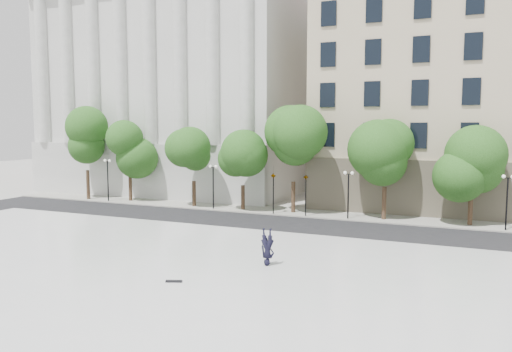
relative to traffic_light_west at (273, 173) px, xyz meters
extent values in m
plane|color=#ABA8A1|center=(-0.16, -22.30, -3.77)|extent=(160.00, 160.00, 0.00)
cube|color=silver|center=(-0.16, -19.30, -3.55)|extent=(44.00, 22.00, 0.45)
cube|color=black|center=(-0.16, -4.30, -3.76)|extent=(60.00, 8.00, 0.02)
cube|color=gray|center=(-0.16, 1.70, -3.71)|extent=(60.00, 4.00, 0.12)
cube|color=silver|center=(-17.16, 16.70, 8.73)|extent=(30.00, 26.00, 25.00)
cylinder|color=black|center=(0.00, 0.00, -2.02)|extent=(0.10, 0.10, 3.50)
imported|color=black|center=(0.00, 0.00, 0.11)|extent=(1.18, 1.93, 0.78)
cylinder|color=black|center=(3.01, 0.00, -2.02)|extent=(0.10, 0.10, 3.50)
imported|color=black|center=(3.01, 0.00, 0.09)|extent=(0.92, 1.84, 0.73)
imported|color=black|center=(6.10, -16.65, -3.05)|extent=(0.95, 2.10, 0.55)
cube|color=black|center=(3.01, -21.08, -3.28)|extent=(0.81, 0.47, 0.08)
cylinder|color=#382619|center=(-21.53, 0.69, -2.18)|extent=(0.36, 0.36, 3.20)
sphere|color=#1B4413|center=(-21.53, 0.69, 2.16)|extent=(3.77, 3.77, 3.77)
cylinder|color=#382619|center=(-16.60, 1.46, -2.45)|extent=(0.36, 0.36, 2.65)
sphere|color=#1B4413|center=(-16.60, 1.46, 1.15)|extent=(3.79, 3.79, 3.79)
cylinder|color=#382619|center=(-8.67, 0.98, -2.49)|extent=(0.36, 0.36, 2.56)
sphere|color=#1B4413|center=(-8.67, 0.98, 0.98)|extent=(3.50, 3.50, 3.50)
cylinder|color=#382619|center=(-3.45, 1.03, -2.58)|extent=(0.36, 0.36, 2.39)
sphere|color=#1B4413|center=(-3.45, 1.03, 0.66)|extent=(3.74, 3.74, 3.74)
cylinder|color=#382619|center=(1.39, 1.42, -2.33)|extent=(0.36, 0.36, 2.89)
sphere|color=#1B4413|center=(1.39, 1.42, 1.60)|extent=(4.00, 4.00, 4.00)
cylinder|color=#382619|center=(9.48, 1.25, -2.36)|extent=(0.36, 0.36, 2.82)
sphere|color=#1B4413|center=(9.48, 1.25, 1.47)|extent=(4.49, 4.49, 4.49)
cylinder|color=#382619|center=(16.14, 1.45, -2.48)|extent=(0.36, 0.36, 2.59)
sphere|color=#1B4413|center=(16.14, 1.45, 1.03)|extent=(3.95, 3.95, 3.95)
cylinder|color=black|center=(-18.55, 0.30, -1.66)|extent=(0.12, 0.12, 4.23)
cube|color=black|center=(-18.55, 0.30, 0.46)|extent=(0.60, 0.06, 0.06)
sphere|color=white|center=(-18.85, 0.30, 0.56)|extent=(0.28, 0.28, 0.28)
sphere|color=white|center=(-18.25, 0.30, 0.56)|extent=(0.28, 0.28, 0.28)
cylinder|color=black|center=(-6.19, 0.30, -1.76)|extent=(0.12, 0.12, 4.02)
cube|color=black|center=(-6.19, 0.30, 0.25)|extent=(0.60, 0.06, 0.06)
sphere|color=white|center=(-6.49, 0.30, 0.35)|extent=(0.28, 0.28, 0.28)
sphere|color=white|center=(-5.89, 0.30, 0.35)|extent=(0.28, 0.28, 0.28)
cylinder|color=black|center=(6.64, 0.30, -1.83)|extent=(0.12, 0.12, 3.89)
cube|color=black|center=(6.64, 0.30, 0.12)|extent=(0.60, 0.06, 0.06)
sphere|color=white|center=(6.34, 0.30, 0.22)|extent=(0.28, 0.28, 0.28)
sphere|color=white|center=(6.94, 0.30, 0.22)|extent=(0.28, 0.28, 0.28)
cylinder|color=black|center=(18.61, 0.30, -1.74)|extent=(0.12, 0.12, 4.06)
cube|color=black|center=(18.61, 0.30, 0.29)|extent=(0.60, 0.06, 0.06)
sphere|color=white|center=(18.31, 0.30, 0.39)|extent=(0.28, 0.28, 0.28)
camera|label=1|loc=(15.80, -40.99, 4.17)|focal=35.00mm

